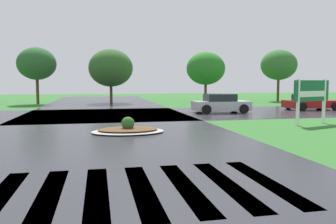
# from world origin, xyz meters

# --- Properties ---
(asphalt_roadway) EXTENTS (10.69, 80.00, 0.01)m
(asphalt_roadway) POSITION_xyz_m (0.00, 10.00, 0.00)
(asphalt_roadway) COLOR #2B2B30
(asphalt_roadway) RESTS_ON ground
(asphalt_cross_road) EXTENTS (90.00, 9.62, 0.01)m
(asphalt_cross_road) POSITION_xyz_m (0.00, 20.25, 0.00)
(asphalt_cross_road) COLOR #2B2B30
(asphalt_cross_road) RESTS_ON ground
(crosswalk_stripes) EXTENTS (6.75, 3.57, 0.01)m
(crosswalk_stripes) POSITION_xyz_m (-0.00, 4.11, 0.00)
(crosswalk_stripes) COLOR white
(crosswalk_stripes) RESTS_ON ground
(estate_billboard) EXTENTS (2.51, 0.93, 2.30)m
(estate_billboard) POSITION_xyz_m (10.22, 12.79, 1.59)
(estate_billboard) COLOR white
(estate_billboard) RESTS_ON ground
(median_island) EXTENTS (3.11, 2.18, 0.68)m
(median_island) POSITION_xyz_m (0.83, 11.88, 0.13)
(median_island) COLOR #9E9B93
(median_island) RESTS_ON ground
(car_white_sedan) EXTENTS (4.13, 2.19, 1.20)m
(car_white_sedan) POSITION_xyz_m (15.88, 21.07, 0.56)
(car_white_sedan) COLOR maroon
(car_white_sedan) RESTS_ON ground
(car_silver_hatch) EXTENTS (3.97, 2.11, 1.33)m
(car_silver_hatch) POSITION_xyz_m (8.07, 20.03, 0.63)
(car_silver_hatch) COLOR #B7B7BF
(car_silver_hatch) RESTS_ON ground
(background_treeline) EXTENTS (48.15, 6.05, 5.78)m
(background_treeline) POSITION_xyz_m (-2.41, 32.31, 3.64)
(background_treeline) COLOR #4C3823
(background_treeline) RESTS_ON ground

